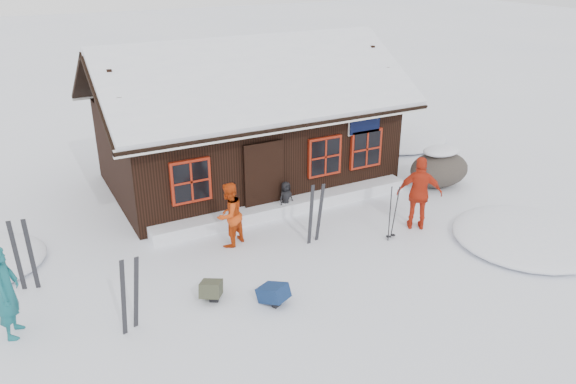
# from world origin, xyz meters

# --- Properties ---
(ground) EXTENTS (120.00, 120.00, 0.00)m
(ground) POSITION_xyz_m (0.00, 0.00, 0.00)
(ground) COLOR white
(ground) RESTS_ON ground
(mountain_hut) EXTENTS (8.90, 6.09, 4.42)m
(mountain_hut) POSITION_xyz_m (1.50, 4.98, 1.58)
(mountain_hut) COLOR black
(mountain_hut) RESTS_ON ground
(snow_drift) EXTENTS (7.60, 0.60, 0.35)m
(snow_drift) POSITION_xyz_m (1.50, 2.25, 0.17)
(snow_drift) COLOR white
(snow_drift) RESTS_ON ground
(snow_mounds) EXTENTS (20.60, 13.20, 0.48)m
(snow_mounds) POSITION_xyz_m (1.65, 1.86, 0.00)
(snow_mounds) COLOR white
(snow_mounds) RESTS_ON ground
(skier_teal) EXTENTS (0.63, 0.79, 1.87)m
(skier_teal) POSITION_xyz_m (-5.50, -0.08, 0.94)
(skier_teal) COLOR #155F65
(skier_teal) RESTS_ON ground
(skier_orange_left) EXTENTS (0.98, 0.91, 1.62)m
(skier_orange_left) POSITION_xyz_m (-0.58, 1.25, 0.81)
(skier_orange_left) COLOR #C83E0E
(skier_orange_left) RESTS_ON ground
(skier_orange_right) EXTENTS (1.20, 1.04, 1.94)m
(skier_orange_right) POSITION_xyz_m (4.05, -0.16, 0.97)
(skier_orange_right) COLOR red
(skier_orange_right) RESTS_ON ground
(skier_crouched) EXTENTS (0.51, 0.40, 0.93)m
(skier_crouched) POSITION_xyz_m (1.45, 2.20, 0.46)
(skier_crouched) COLOR black
(skier_crouched) RESTS_ON ground
(boulder) EXTENTS (1.90, 1.43, 1.12)m
(boulder) POSITION_xyz_m (6.49, 1.78, 0.56)
(boulder) COLOR #453E37
(boulder) RESTS_ON ground
(ski_pair_left) EXTENTS (0.49, 0.18, 1.56)m
(ski_pair_left) POSITION_xyz_m (-3.49, -0.97, 0.73)
(ski_pair_left) COLOR black
(ski_pair_left) RESTS_ON ground
(ski_pair_mid) EXTENTS (0.40, 0.13, 1.68)m
(ski_pair_mid) POSITION_xyz_m (-5.11, 1.45, 0.79)
(ski_pair_mid) COLOR black
(ski_pair_mid) RESTS_ON ground
(ski_pair_right) EXTENTS (0.48, 0.10, 1.56)m
(ski_pair_right) POSITION_xyz_m (1.34, 0.44, 0.73)
(ski_pair_right) COLOR black
(ski_pair_right) RESTS_ON ground
(ski_poles) EXTENTS (0.26, 0.13, 1.45)m
(ski_poles) POSITION_xyz_m (3.08, -0.34, 0.69)
(ski_poles) COLOR black
(ski_poles) RESTS_ON ground
(backpack_blue) EXTENTS (0.63, 0.70, 0.31)m
(backpack_blue) POSITION_xyz_m (-0.75, -1.45, 0.16)
(backpack_blue) COLOR navy
(backpack_blue) RESTS_ON ground
(backpack_olive) EXTENTS (0.64, 0.69, 0.30)m
(backpack_olive) POSITION_xyz_m (-1.81, -0.70, 0.15)
(backpack_olive) COLOR #3B3D2C
(backpack_olive) RESTS_ON ground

